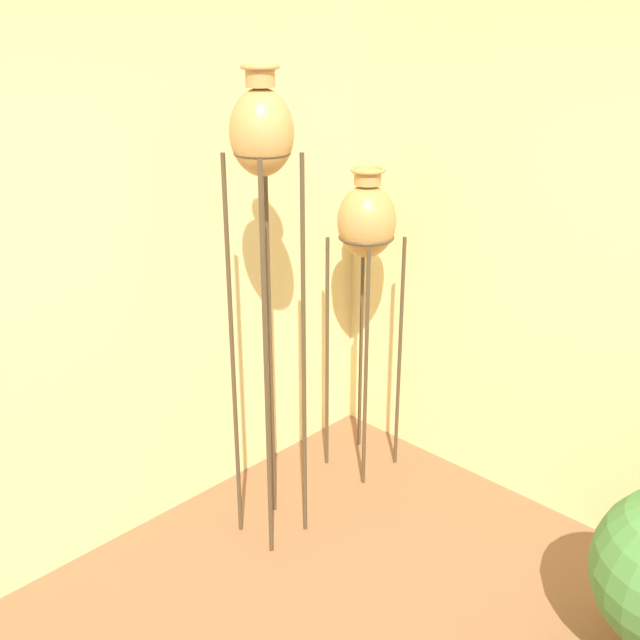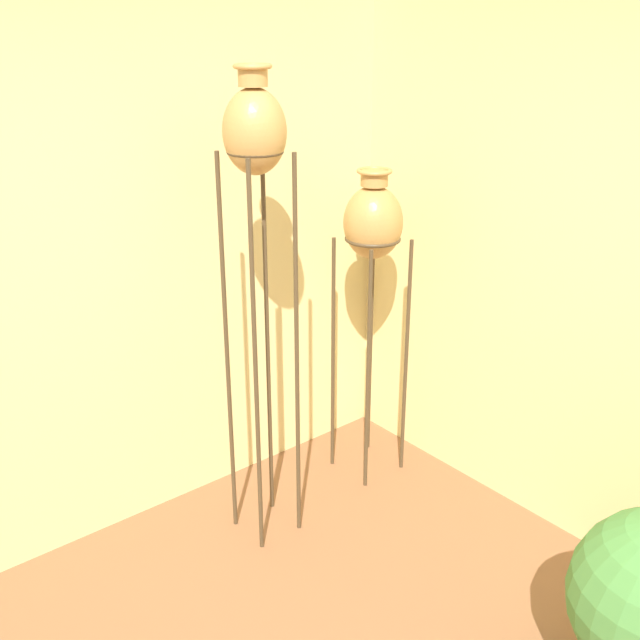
# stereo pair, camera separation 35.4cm
# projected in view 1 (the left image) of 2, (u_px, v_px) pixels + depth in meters

# --- Properties ---
(wall_back) EXTENTS (7.83, 0.06, 2.70)m
(wall_back) POSITION_uv_depth(u_px,v_px,m) (20.00, 283.00, 2.93)
(wall_back) COLOR beige
(wall_back) RESTS_ON ground_plane
(vase_stand_tall) EXTENTS (0.26, 0.26, 2.15)m
(vase_stand_tall) POSITION_uv_depth(u_px,v_px,m) (262.00, 157.00, 2.97)
(vase_stand_tall) COLOR #473823
(vase_stand_tall) RESTS_ON ground_plane
(vase_stand_medium) EXTENTS (0.29, 0.29, 1.65)m
(vase_stand_medium) POSITION_uv_depth(u_px,v_px,m) (366.00, 228.00, 3.68)
(vase_stand_medium) COLOR #473823
(vase_stand_medium) RESTS_ON ground_plane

